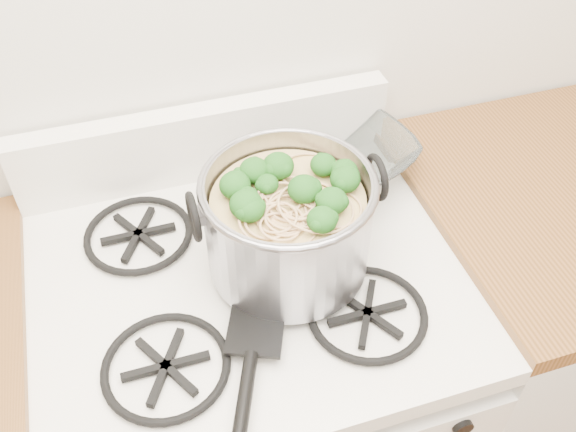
{
  "coord_description": "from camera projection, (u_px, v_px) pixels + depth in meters",
  "views": [
    {
      "loc": [
        -0.15,
        0.54,
        1.78
      ],
      "look_at": [
        0.08,
        1.26,
        1.04
      ],
      "focal_mm": 40.0,
      "sensor_mm": 36.0,
      "label": 1
    }
  ],
  "objects": [
    {
      "name": "glass_bowl",
      "position": [
        332.0,
        163.0,
        1.31
      ],
      "size": [
        0.16,
        0.16,
        0.03
      ],
      "primitive_type": "imported",
      "rotation": [
        0.0,
        0.0,
        0.36
      ],
      "color": "white",
      "rests_on": "gas_range"
    },
    {
      "name": "spatula",
      "position": [
        256.0,
        325.0,
        1.03
      ],
      "size": [
        0.39,
        0.4,
        0.02
      ],
      "primitive_type": null,
      "rotation": [
        0.0,
        0.0,
        -0.4
      ],
      "color": "black",
      "rests_on": "gas_range"
    },
    {
      "name": "gas_range",
      "position": [
        256.0,
        407.0,
        1.47
      ],
      "size": [
        0.76,
        0.66,
        0.92
      ],
      "color": "white",
      "rests_on": "ground"
    },
    {
      "name": "stock_pot",
      "position": [
        288.0,
        224.0,
        1.08
      ],
      "size": [
        0.32,
        0.29,
        0.2
      ],
      "color": "gray",
      "rests_on": "gas_range"
    }
  ]
}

